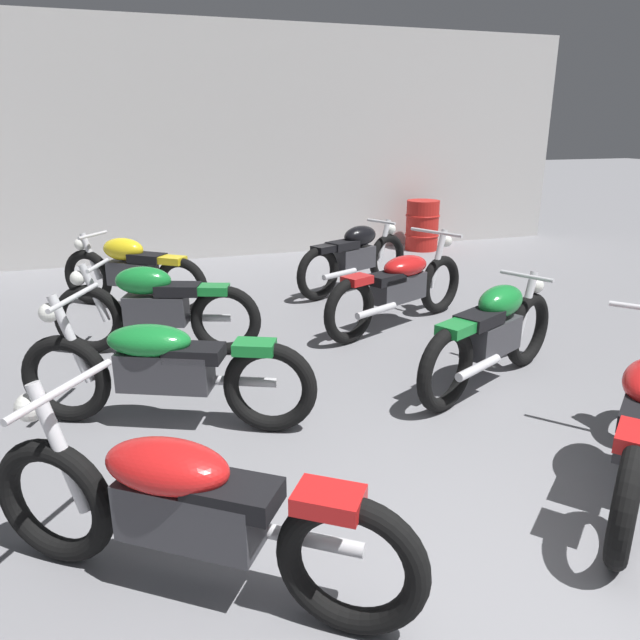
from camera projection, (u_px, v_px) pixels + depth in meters
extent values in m
cube|color=#BCBAB7|center=(210.00, 144.00, 9.50)|extent=(12.64, 0.24, 3.60)
torus|color=black|center=(55.00, 501.00, 2.95)|extent=(0.61, 0.48, 0.67)
torus|color=black|center=(351.00, 566.00, 2.52)|extent=(0.61, 0.48, 0.67)
cylinder|color=silver|center=(60.00, 448.00, 2.83)|extent=(0.26, 0.22, 0.66)
cube|color=#38383D|center=(190.00, 512.00, 2.70)|extent=(0.67, 0.58, 0.28)
ellipsoid|color=red|center=(167.00, 466.00, 2.66)|extent=(0.67, 0.61, 0.22)
cube|color=black|center=(233.00, 494.00, 2.60)|extent=(0.46, 0.43, 0.10)
cube|color=red|center=(329.00, 500.00, 2.46)|extent=(0.34, 0.33, 0.08)
cylinder|color=silver|center=(62.00, 389.00, 2.72)|extent=(0.43, 0.57, 0.04)
sphere|color=white|center=(30.00, 407.00, 2.81)|extent=(0.14, 0.14, 0.14)
cylinder|color=silver|center=(305.00, 539.00, 2.72)|extent=(0.48, 0.38, 0.07)
torus|color=black|center=(66.00, 379.00, 4.37)|extent=(0.65, 0.38, 0.67)
torus|color=black|center=(270.00, 388.00, 4.22)|extent=(0.65, 0.38, 0.67)
cylinder|color=silver|center=(71.00, 339.00, 4.26)|extent=(0.28, 0.18, 0.66)
cube|color=#38383D|center=(165.00, 370.00, 4.26)|extent=(0.70, 0.49, 0.28)
ellipsoid|color=#197F33|center=(149.00, 340.00, 4.21)|extent=(0.68, 0.54, 0.22)
cube|color=black|center=(194.00, 353.00, 4.20)|extent=(0.46, 0.38, 0.10)
cube|color=#197F33|center=(255.00, 347.00, 4.14)|extent=(0.34, 0.30, 0.08)
cylinder|color=silver|center=(74.00, 297.00, 4.16)|extent=(0.32, 0.63, 0.04)
sphere|color=white|center=(49.00, 313.00, 4.22)|extent=(0.14, 0.14, 0.14)
cylinder|color=silver|center=(239.00, 381.00, 4.38)|extent=(0.53, 0.29, 0.07)
torus|color=black|center=(89.00, 319.00, 5.70)|extent=(0.67, 0.34, 0.67)
torus|color=black|center=(226.00, 320.00, 5.67)|extent=(0.67, 0.34, 0.67)
cylinder|color=silver|center=(94.00, 293.00, 5.62)|extent=(0.25, 0.15, 0.56)
cube|color=#38383D|center=(156.00, 310.00, 5.66)|extent=(0.62, 0.42, 0.28)
ellipsoid|color=#197F33|center=(143.00, 281.00, 5.57)|extent=(0.58, 0.44, 0.26)
cube|color=black|center=(178.00, 289.00, 5.59)|extent=(0.46, 0.36, 0.10)
cube|color=#197F33|center=(213.00, 289.00, 5.58)|extent=(0.33, 0.28, 0.08)
cylinder|color=silver|center=(98.00, 266.00, 5.54)|extent=(0.20, 0.46, 0.04)
sphere|color=white|center=(78.00, 278.00, 5.58)|extent=(0.14, 0.14, 0.14)
cylinder|color=silver|center=(202.00, 318.00, 5.81)|extent=(0.54, 0.26, 0.07)
torus|color=black|center=(88.00, 277.00, 7.26)|extent=(0.59, 0.50, 0.67)
torus|color=black|center=(182.00, 287.00, 6.84)|extent=(0.59, 0.50, 0.67)
cylinder|color=silver|center=(91.00, 257.00, 7.16)|extent=(0.23, 0.21, 0.56)
cube|color=#38383D|center=(133.00, 273.00, 7.02)|extent=(0.60, 0.54, 0.28)
ellipsoid|color=yellow|center=(123.00, 249.00, 6.97)|extent=(0.58, 0.54, 0.26)
cube|color=black|center=(147.00, 258.00, 6.89)|extent=(0.46, 0.44, 0.10)
cube|color=yellow|center=(172.00, 260.00, 6.78)|extent=(0.34, 0.33, 0.08)
cylinder|color=silver|center=(93.00, 235.00, 7.06)|extent=(0.33, 0.40, 0.04)
sphere|color=white|center=(80.00, 244.00, 7.16)|extent=(0.14, 0.14, 0.14)
cylinder|color=silver|center=(169.00, 284.00, 7.05)|extent=(0.47, 0.40, 0.07)
torus|color=black|center=(627.00, 502.00, 2.95)|extent=(0.59, 0.51, 0.67)
cube|color=red|center=(639.00, 439.00, 2.93)|extent=(0.34, 0.33, 0.08)
torus|color=black|center=(528.00, 330.00, 5.41)|extent=(0.65, 0.40, 0.67)
torus|color=black|center=(446.00, 369.00, 4.54)|extent=(0.65, 0.40, 0.67)
cylinder|color=silver|center=(526.00, 304.00, 5.28)|extent=(0.25, 0.17, 0.56)
cube|color=#38383D|center=(491.00, 336.00, 4.94)|extent=(0.62, 0.47, 0.28)
ellipsoid|color=#197F33|center=(501.00, 301.00, 4.92)|extent=(0.59, 0.48, 0.26)
cube|color=black|center=(479.00, 319.00, 4.73)|extent=(0.46, 0.39, 0.10)
cube|color=#197F33|center=(456.00, 329.00, 4.51)|extent=(0.34, 0.30, 0.08)
cylinder|color=silver|center=(526.00, 276.00, 5.15)|extent=(0.25, 0.45, 0.04)
sphere|color=white|center=(536.00, 285.00, 5.33)|extent=(0.14, 0.14, 0.14)
cylinder|color=silver|center=(478.00, 368.00, 4.62)|extent=(0.52, 0.31, 0.07)
torus|color=black|center=(440.00, 285.00, 6.93)|extent=(0.65, 0.38, 0.67)
torus|color=black|center=(349.00, 311.00, 5.95)|extent=(0.65, 0.38, 0.67)
cylinder|color=silver|center=(438.00, 259.00, 6.78)|extent=(0.28, 0.18, 0.66)
cube|color=#38383D|center=(399.00, 288.00, 6.41)|extent=(0.70, 0.49, 0.28)
ellipsoid|color=red|center=(405.00, 266.00, 6.41)|extent=(0.68, 0.54, 0.22)
cube|color=black|center=(385.00, 278.00, 6.22)|extent=(0.46, 0.38, 0.10)
cube|color=red|center=(357.00, 280.00, 5.92)|extent=(0.34, 0.30, 0.08)
cylinder|color=silver|center=(436.00, 232.00, 6.65)|extent=(0.32, 0.63, 0.04)
sphere|color=white|center=(446.00, 241.00, 6.81)|extent=(0.14, 0.14, 0.14)
cylinder|color=silver|center=(376.00, 311.00, 6.03)|extent=(0.53, 0.29, 0.07)
torus|color=black|center=(387.00, 258.00, 8.27)|extent=(0.65, 0.38, 0.67)
torus|color=black|center=(318.00, 274.00, 7.43)|extent=(0.65, 0.38, 0.67)
cylinder|color=silver|center=(384.00, 240.00, 8.14)|extent=(0.25, 0.17, 0.56)
cube|color=#38383D|center=(354.00, 258.00, 7.82)|extent=(0.62, 0.46, 0.28)
ellipsoid|color=black|center=(360.00, 236.00, 7.80)|extent=(0.59, 0.47, 0.26)
cube|color=black|center=(343.00, 245.00, 7.61)|extent=(0.46, 0.39, 0.10)
cube|color=black|center=(324.00, 249.00, 7.40)|extent=(0.34, 0.30, 0.08)
cylinder|color=silver|center=(381.00, 222.00, 8.02)|extent=(0.23, 0.45, 0.04)
sphere|color=white|center=(391.00, 229.00, 8.19)|extent=(0.14, 0.14, 0.14)
cylinder|color=silver|center=(340.00, 274.00, 7.50)|extent=(0.53, 0.29, 0.07)
cylinder|color=red|center=(422.00, 225.00, 10.43)|extent=(0.56, 0.56, 0.85)
torus|color=red|center=(423.00, 215.00, 10.37)|extent=(0.59, 0.59, 0.03)
torus|color=red|center=(422.00, 235.00, 10.48)|extent=(0.59, 0.59, 0.03)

